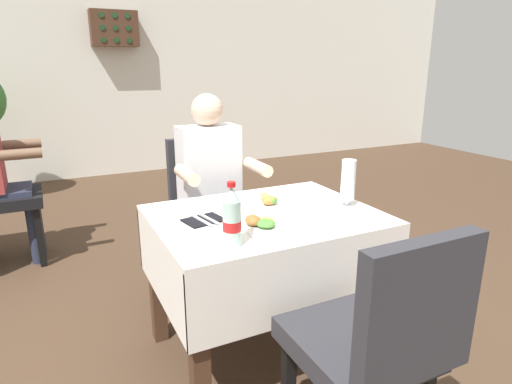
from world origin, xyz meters
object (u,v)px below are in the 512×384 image
(seated_diner_far, at_px, (213,186))
(plate_far_diner, at_px, (267,202))
(wall_bottle_rack, at_px, (114,28))
(chair_far_diner_seat, at_px, (209,205))
(cola_bottle_primary, at_px, (232,218))
(beer_glass_left, at_px, (348,182))
(napkin_cutlery_set, at_px, (204,220))
(chair_near_camera_side, at_px, (376,341))
(main_dining_table, at_px, (265,249))
(plate_near_camera, at_px, (263,223))

(seated_diner_far, distance_m, plate_far_diner, 0.58)
(plate_far_diner, xyz_separation_m, wall_bottle_rack, (-0.02, 4.01, 1.07))
(chair_far_diner_seat, height_order, cola_bottle_primary, cola_bottle_primary)
(plate_far_diner, height_order, wall_bottle_rack, wall_bottle_rack)
(chair_far_diner_seat, bearing_deg, cola_bottle_primary, -105.03)
(beer_glass_left, distance_m, wall_bottle_rack, 4.33)
(chair_far_diner_seat, distance_m, napkin_cutlery_set, 0.83)
(wall_bottle_rack, bearing_deg, seated_diner_far, -90.79)
(chair_near_camera_side, xyz_separation_m, cola_bottle_primary, (-0.28, 0.52, 0.30))
(main_dining_table, distance_m, seated_diner_far, 0.70)
(chair_near_camera_side, xyz_separation_m, plate_far_diner, (0.06, 0.90, 0.21))
(chair_far_diner_seat, height_order, wall_bottle_rack, wall_bottle_rack)
(beer_glass_left, bearing_deg, cola_bottle_primary, -164.33)
(beer_glass_left, height_order, cola_bottle_primary, cola_bottle_primary)
(plate_near_camera, distance_m, cola_bottle_primary, 0.25)
(chair_far_diner_seat, xyz_separation_m, wall_bottle_rack, (0.04, 3.33, 1.28))
(chair_far_diner_seat, xyz_separation_m, napkin_cutlery_set, (-0.29, -0.76, 0.20))
(seated_diner_far, bearing_deg, napkin_cutlery_set, -114.12)
(plate_near_camera, bearing_deg, main_dining_table, 59.57)
(chair_far_diner_seat, xyz_separation_m, seated_diner_far, (-0.00, -0.11, 0.16))
(beer_glass_left, bearing_deg, plate_far_diner, 151.96)
(napkin_cutlery_set, height_order, wall_bottle_rack, wall_bottle_rack)
(chair_near_camera_side, distance_m, wall_bottle_rack, 5.08)
(seated_diner_far, bearing_deg, beer_glass_left, -60.96)
(beer_glass_left, distance_m, cola_bottle_primary, 0.73)
(chair_near_camera_side, bearing_deg, seated_diner_far, 90.17)
(plate_far_diner, bearing_deg, wall_bottle_rack, 90.30)
(chair_near_camera_side, xyz_separation_m, plate_near_camera, (-0.09, 0.64, 0.21))
(wall_bottle_rack, bearing_deg, chair_near_camera_side, -90.50)
(plate_far_diner, bearing_deg, chair_near_camera_side, -94.07)
(wall_bottle_rack, bearing_deg, chair_far_diner_seat, -90.74)
(main_dining_table, xyz_separation_m, chair_near_camera_side, (-0.00, -0.79, -0.01))
(main_dining_table, relative_size, plate_near_camera, 4.65)
(chair_far_diner_seat, bearing_deg, seated_diner_far, -92.30)
(chair_near_camera_side, distance_m, napkin_cutlery_set, 0.90)
(seated_diner_far, bearing_deg, main_dining_table, -89.63)
(chair_far_diner_seat, distance_m, wall_bottle_rack, 3.57)
(main_dining_table, bearing_deg, chair_far_diner_seat, 90.00)
(chair_far_diner_seat, bearing_deg, beer_glass_left, -64.35)
(seated_diner_far, height_order, beer_glass_left, seated_diner_far)
(chair_near_camera_side, distance_m, beer_glass_left, 0.88)
(chair_far_diner_seat, height_order, plate_far_diner, chair_far_diner_seat)
(beer_glass_left, xyz_separation_m, napkin_cutlery_set, (-0.71, 0.11, -0.12))
(main_dining_table, height_order, chair_far_diner_seat, chair_far_diner_seat)
(chair_near_camera_side, height_order, seated_diner_far, seated_diner_far)
(chair_far_diner_seat, distance_m, cola_bottle_primary, 1.14)
(plate_near_camera, relative_size, cola_bottle_primary, 0.87)
(chair_far_diner_seat, height_order, chair_near_camera_side, same)
(cola_bottle_primary, bearing_deg, plate_near_camera, 31.55)
(chair_far_diner_seat, bearing_deg, main_dining_table, -90.00)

